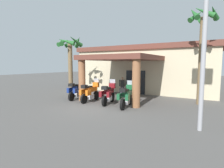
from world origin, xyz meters
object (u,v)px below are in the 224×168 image
object	(u,v)px
motorcycle_maroon	(108,94)
motel_building	(147,68)
palm_tree_near_portico	(202,36)
motorcycle_blue	(77,90)
motorcycle_orange	(90,92)
palm_tree_roadside	(70,52)
pedestrian	(122,85)
motorcycle_green	(126,96)

from	to	relation	value
motorcycle_maroon	motel_building	bearing A→B (deg)	-10.79
motorcycle_maroon	palm_tree_near_portico	size ratio (longest dim) A/B	0.34
motorcycle_blue	motorcycle_maroon	bearing A→B (deg)	-104.10
motorcycle_orange	motorcycle_maroon	size ratio (longest dim) A/B	1.01
motorcycle_orange	motorcycle_maroon	bearing A→B (deg)	-90.70
motel_building	palm_tree_roadside	distance (m)	8.06
motel_building	pedestrian	xyz separation A→B (m)	(-0.41, -4.53, -1.32)
motorcycle_orange	motel_building	bearing A→B (deg)	-13.42
motorcycle_orange	pedestrian	size ratio (longest dim) A/B	1.38
motel_building	motorcycle_blue	bearing A→B (deg)	-110.50
motorcycle_green	palm_tree_roadside	bearing A→B (deg)	68.16
motorcycle_green	palm_tree_roadside	distance (m)	6.65
palm_tree_near_portico	palm_tree_roadside	size ratio (longest dim) A/B	1.28
motorcycle_orange	palm_tree_roadside	size ratio (longest dim) A/B	0.44
motorcycle_blue	palm_tree_roadside	xyz separation A→B (m)	(-1.38, 0.78, 2.98)
motorcycle_orange	pedestrian	world-z (taller)	motorcycle_orange
motorcycle_blue	palm_tree_near_portico	bearing A→B (deg)	-82.28
motorcycle_orange	motorcycle_maroon	world-z (taller)	same
motorcycle_green	palm_tree_near_portico	bearing A→B (deg)	-59.34
motel_building	palm_tree_near_portico	distance (m)	7.53
motel_building	pedestrian	bearing A→B (deg)	-95.75
pedestrian	motorcycle_blue	bearing A→B (deg)	-63.26
motorcycle_orange	pedestrian	distance (m)	3.38
motorcycle_orange	pedestrian	xyz separation A→B (m)	(0.85, 3.26, 0.22)
palm_tree_near_portico	motorcycle_blue	bearing A→B (deg)	-160.79
motorcycle_green	motorcycle_orange	bearing A→B (deg)	76.28
motorcycle_orange	palm_tree_near_portico	world-z (taller)	palm_tree_near_portico
motorcycle_green	pedestrian	distance (m)	4.04
motel_building	palm_tree_near_portico	xyz separation A→B (m)	(5.45, -4.70, 2.20)
motorcycle_orange	motorcycle_green	world-z (taller)	same
palm_tree_roadside	pedestrian	bearing A→B (deg)	31.23
motel_building	palm_tree_near_portico	world-z (taller)	palm_tree_near_portico
pedestrian	palm_tree_roadside	distance (m)	5.14
motorcycle_blue	palm_tree_roadside	bearing A→B (deg)	48.85
motorcycle_green	pedestrian	size ratio (longest dim) A/B	1.37
motorcycle_orange	motorcycle_blue	bearing A→B (deg)	77.11
motorcycle_orange	palm_tree_near_portico	bearing A→B (deg)	-69.55
palm_tree_near_portico	motorcycle_orange	bearing A→B (deg)	-155.34
palm_tree_roadside	palm_tree_near_portico	bearing A→B (deg)	12.21
motorcycle_maroon	palm_tree_roadside	size ratio (longest dim) A/B	0.44
motorcycle_orange	motorcycle_maroon	xyz separation A→B (m)	(1.48, 0.09, 0.00)
motorcycle_orange	palm_tree_roadside	world-z (taller)	palm_tree_roadside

